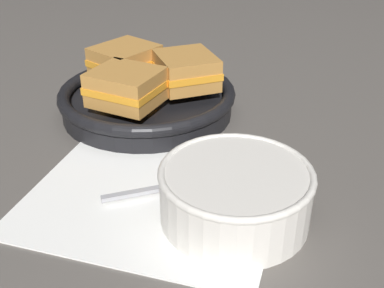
{
  "coord_description": "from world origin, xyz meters",
  "views": [
    {
      "loc": [
        0.11,
        -0.42,
        0.32
      ],
      "look_at": [
        -0.02,
        0.06,
        0.03
      ],
      "focal_mm": 45.0,
      "sensor_mm": 36.0,
      "label": 1
    }
  ],
  "objects_px": {
    "sandwich_near_right": "(126,87)",
    "skillet": "(147,100)",
    "spoon": "(191,183)",
    "sandwich_near_left": "(125,61)",
    "sandwich_far_left": "(186,70)",
    "soup_bowl": "(235,191)"
  },
  "relations": [
    {
      "from": "skillet",
      "to": "sandwich_far_left",
      "type": "height_order",
      "value": "sandwich_far_left"
    },
    {
      "from": "spoon",
      "to": "sandwich_far_left",
      "type": "bearing_deg",
      "value": 74.16
    },
    {
      "from": "soup_bowl",
      "to": "sandwich_far_left",
      "type": "height_order",
      "value": "sandwich_far_left"
    },
    {
      "from": "sandwich_near_right",
      "to": "spoon",
      "type": "bearing_deg",
      "value": -43.77
    },
    {
      "from": "sandwich_near_left",
      "to": "skillet",
      "type": "bearing_deg",
      "value": -37.25
    },
    {
      "from": "sandwich_near_right",
      "to": "sandwich_far_left",
      "type": "height_order",
      "value": "same"
    },
    {
      "from": "spoon",
      "to": "sandwich_near_right",
      "type": "relative_size",
      "value": 1.27
    },
    {
      "from": "soup_bowl",
      "to": "sandwich_near_right",
      "type": "distance_m",
      "value": 0.24
    },
    {
      "from": "soup_bowl",
      "to": "sandwich_far_left",
      "type": "relative_size",
      "value": 1.32
    },
    {
      "from": "sandwich_near_right",
      "to": "skillet",
      "type": "bearing_deg",
      "value": 82.75
    },
    {
      "from": "soup_bowl",
      "to": "skillet",
      "type": "relative_size",
      "value": 0.61
    },
    {
      "from": "skillet",
      "to": "sandwich_near_left",
      "type": "distance_m",
      "value": 0.07
    },
    {
      "from": "soup_bowl",
      "to": "sandwich_near_right",
      "type": "xyz_separation_m",
      "value": [
        -0.18,
        0.16,
        0.03
      ]
    },
    {
      "from": "spoon",
      "to": "skillet",
      "type": "height_order",
      "value": "skillet"
    },
    {
      "from": "sandwich_near_left",
      "to": "sandwich_far_left",
      "type": "xyz_separation_m",
      "value": [
        0.1,
        -0.01,
        0.0
      ]
    },
    {
      "from": "sandwich_far_left",
      "to": "soup_bowl",
      "type": "bearing_deg",
      "value": -63.53
    },
    {
      "from": "skillet",
      "to": "sandwich_near_right",
      "type": "distance_m",
      "value": 0.07
    },
    {
      "from": "spoon",
      "to": "sandwich_near_left",
      "type": "distance_m",
      "value": 0.27
    },
    {
      "from": "soup_bowl",
      "to": "skillet",
      "type": "xyz_separation_m",
      "value": [
        -0.17,
        0.22,
        -0.01
      ]
    },
    {
      "from": "sandwich_near_left",
      "to": "spoon",
      "type": "bearing_deg",
      "value": -52.53
    },
    {
      "from": "spoon",
      "to": "sandwich_near_right",
      "type": "bearing_deg",
      "value": 103.32
    },
    {
      "from": "soup_bowl",
      "to": "spoon",
      "type": "bearing_deg",
      "value": 144.9
    }
  ]
}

